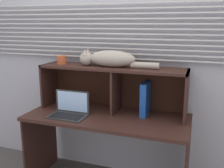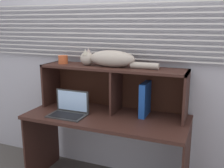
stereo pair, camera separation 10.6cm
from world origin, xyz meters
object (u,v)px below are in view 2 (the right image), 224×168
object	(u,v)px
cat	(109,59)
book_stack	(75,103)
binder_upright	(145,99)
small_basket	(63,60)
laptop	(69,110)

from	to	relation	value
cat	book_stack	xyz separation A→B (m)	(-0.37, -0.00, -0.46)
binder_upright	small_basket	xyz separation A→B (m)	(-0.83, 0.00, 0.31)
laptop	small_basket	xyz separation A→B (m)	(-0.20, 0.25, 0.41)
cat	small_basket	world-z (taller)	cat
cat	binder_upright	size ratio (longest dim) A/B	2.48
small_basket	cat	bearing A→B (deg)	0.00
cat	binder_upright	world-z (taller)	cat
book_stack	small_basket	bearing A→B (deg)	179.68
laptop	book_stack	distance (m)	0.26
binder_upright	cat	bearing A→B (deg)	180.00
book_stack	small_basket	world-z (taller)	small_basket
book_stack	binder_upright	bearing A→B (deg)	0.05
small_basket	laptop	bearing A→B (deg)	-51.39
cat	laptop	bearing A→B (deg)	-139.95
laptop	binder_upright	bearing A→B (deg)	21.18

